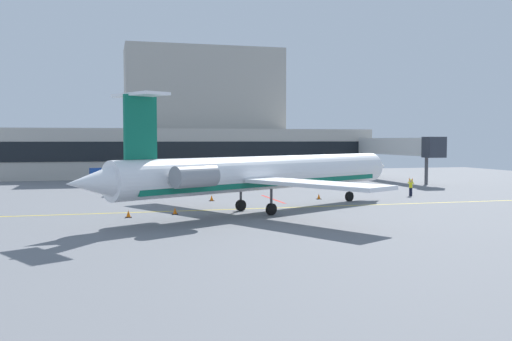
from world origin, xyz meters
name	(u,v)px	position (x,y,z in m)	size (l,w,h in m)	color
ground	(275,211)	(0.00, 0.00, -0.05)	(120.00, 120.00, 0.11)	slate
terminal_building	(193,129)	(0.36, 48.52, 7.54)	(58.75, 16.02, 21.09)	#B7B2A8
jet_bridge_west	(398,147)	(26.77, 28.29, 4.81)	(2.40, 21.91, 6.19)	silver
regional_jet	(263,173)	(-1.31, -0.94, 3.11)	(30.86, 23.48, 8.87)	white
baggage_tug	(96,178)	(-14.85, 29.54, 1.00)	(2.44, 3.10, 2.26)	#1E4CB2
pushback_tractor	(129,185)	(-11.19, 16.51, 1.00)	(3.82, 1.96, 2.22)	silver
belt_loader	(231,180)	(1.08, 22.48, 0.86)	(4.25, 2.01, 1.85)	#E5B20C
marshaller	(411,187)	(16.98, 7.73, 0.93)	(0.34, 0.82, 1.86)	#191E33
safety_cone_alpha	(128,214)	(-11.92, -1.52, 0.25)	(0.47, 0.47, 0.55)	orange
safety_cone_bravo	(319,197)	(6.59, 7.10, 0.25)	(0.47, 0.47, 0.55)	orange
safety_cone_charlie	(212,198)	(-3.83, 8.28, 0.25)	(0.47, 0.47, 0.55)	orange
safety_cone_delta	(175,211)	(-8.34, -0.61, 0.25)	(0.47, 0.47, 0.55)	orange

